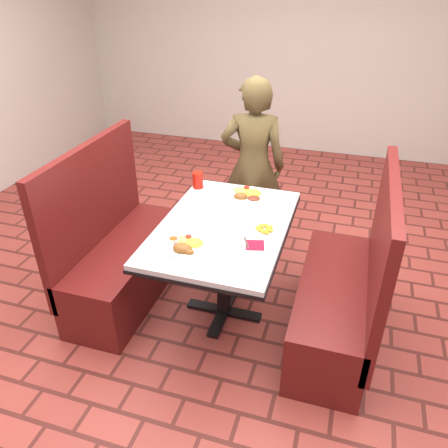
% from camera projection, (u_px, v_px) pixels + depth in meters
% --- Properties ---
extents(room, '(7.00, 7.04, 2.82)m').
position_uv_depth(room, '(224.00, 28.00, 2.23)').
color(room, '#953931').
rests_on(room, ground).
extents(dining_table, '(0.81, 1.21, 0.75)m').
position_uv_depth(dining_table, '(224.00, 237.00, 2.87)').
color(dining_table, silver).
rests_on(dining_table, ground).
extents(booth_bench_left, '(0.47, 1.20, 1.17)m').
position_uv_depth(booth_bench_left, '(121.00, 257.00, 3.23)').
color(booth_bench_left, '#5C1615').
rests_on(booth_bench_left, ground).
extents(booth_bench_right, '(0.47, 1.20, 1.17)m').
position_uv_depth(booth_bench_right, '(341.00, 298.00, 2.83)').
color(booth_bench_right, '#5C1615').
rests_on(booth_bench_right, ground).
extents(diner_person, '(0.59, 0.43, 1.49)m').
position_uv_depth(diner_person, '(253.00, 166.00, 3.65)').
color(diner_person, brown).
rests_on(diner_person, ground).
extents(near_dinner_plate, '(0.26, 0.26, 0.08)m').
position_uv_depth(near_dinner_plate, '(186.00, 244.00, 2.56)').
color(near_dinner_plate, white).
rests_on(near_dinner_plate, dining_table).
extents(far_dinner_plate, '(0.30, 0.30, 0.08)m').
position_uv_depth(far_dinner_plate, '(247.00, 193.00, 3.14)').
color(far_dinner_plate, white).
rests_on(far_dinner_plate, dining_table).
extents(plantain_plate, '(0.18, 0.18, 0.03)m').
position_uv_depth(plantain_plate, '(264.00, 230.00, 2.73)').
color(plantain_plate, white).
rests_on(plantain_plate, dining_table).
extents(maroon_napkin, '(0.14, 0.14, 0.00)m').
position_uv_depth(maroon_napkin, '(255.00, 245.00, 2.60)').
color(maroon_napkin, maroon).
rests_on(maroon_napkin, dining_table).
extents(spoon_utensil, '(0.06, 0.12, 0.00)m').
position_uv_depth(spoon_utensil, '(246.00, 243.00, 2.62)').
color(spoon_utensil, silver).
rests_on(spoon_utensil, dining_table).
extents(red_tumbler, '(0.08, 0.08, 0.12)m').
position_uv_depth(red_tumbler, '(198.00, 180.00, 3.26)').
color(red_tumbler, red).
rests_on(red_tumbler, dining_table).
extents(paper_napkin, '(0.23, 0.22, 0.01)m').
position_uv_depth(paper_napkin, '(243.00, 274.00, 2.35)').
color(paper_napkin, white).
rests_on(paper_napkin, dining_table).
extents(knife_utensil, '(0.06, 0.15, 0.00)m').
position_uv_depth(knife_utensil, '(185.00, 251.00, 2.53)').
color(knife_utensil, silver).
rests_on(knife_utensil, dining_table).
extents(fork_utensil, '(0.03, 0.15, 0.00)m').
position_uv_depth(fork_utensil, '(190.00, 250.00, 2.54)').
color(fork_utensil, silver).
rests_on(fork_utensil, dining_table).
extents(lettuce_shreds, '(0.28, 0.32, 0.00)m').
position_uv_depth(lettuce_shreds, '(233.00, 220.00, 2.86)').
color(lettuce_shreds, '#8CCE52').
rests_on(lettuce_shreds, dining_table).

